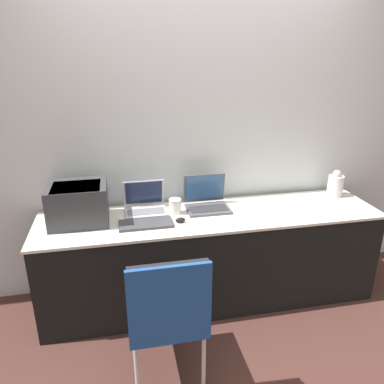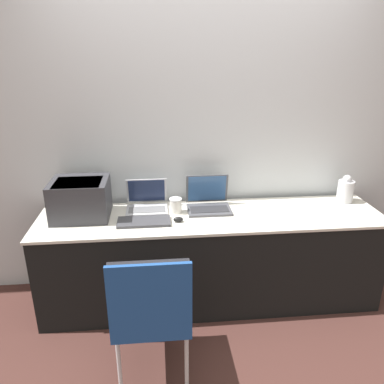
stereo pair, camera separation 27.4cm
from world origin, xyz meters
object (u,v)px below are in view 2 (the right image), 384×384
object	(u,v)px
external_keyboard	(144,222)
mouse	(178,219)
laptop_left	(147,203)
laptop_right	(208,202)
printer	(80,197)
metal_pitcher	(346,190)
chair	(151,306)
coffee_cup	(176,205)

from	to	relation	value
external_keyboard	mouse	xyz separation A→B (m)	(0.25, -0.01, 0.01)
laptop_left	laptop_right	size ratio (longest dim) A/B	0.95
printer	external_keyboard	bearing A→B (deg)	-18.84
external_keyboard	mouse	world-z (taller)	mouse
laptop_right	metal_pitcher	bearing A→B (deg)	1.75
mouse	laptop_right	bearing A→B (deg)	41.92
external_keyboard	metal_pitcher	xyz separation A→B (m)	(1.61, 0.25, 0.09)
printer	laptop_right	size ratio (longest dim) A/B	1.23
printer	chair	xyz separation A→B (m)	(0.50, -0.85, -0.33)
printer	laptop_right	bearing A→B (deg)	3.60
printer	mouse	bearing A→B (deg)	-13.06
printer	laptop_left	distance (m)	0.50
printer	mouse	size ratio (longest dim) A/B	5.76
metal_pitcher	printer	bearing A→B (deg)	-177.40
printer	coffee_cup	distance (m)	0.70
external_keyboard	coffee_cup	bearing A→B (deg)	34.52
laptop_right	mouse	xyz separation A→B (m)	(-0.25, -0.22, -0.04)
chair	external_keyboard	bearing A→B (deg)	93.79
chair	coffee_cup	bearing A→B (deg)	77.51
laptop_left	printer	bearing A→B (deg)	-168.72
printer	external_keyboard	xyz separation A→B (m)	(0.46, -0.16, -0.14)
coffee_cup	laptop_left	bearing A→B (deg)	157.99
metal_pitcher	chair	distance (m)	1.85
laptop_right	chair	size ratio (longest dim) A/B	0.37
laptop_left	chair	distance (m)	0.98
laptop_right	metal_pitcher	size ratio (longest dim) A/B	1.46
mouse	chair	xyz separation A→B (m)	(-0.20, -0.69, -0.20)
mouse	external_keyboard	bearing A→B (deg)	178.35
laptop_right	external_keyboard	world-z (taller)	laptop_right
laptop_left	laptop_right	bearing A→B (deg)	-4.25
laptop_left	metal_pitcher	bearing A→B (deg)	-0.03
laptop_left	chair	world-z (taller)	laptop_left
laptop_left	external_keyboard	distance (m)	0.25
laptop_left	coffee_cup	world-z (taller)	laptop_left
laptop_left	laptop_right	world-z (taller)	laptop_right
laptop_left	laptop_right	xyz separation A→B (m)	(0.47, -0.04, 0.00)
laptop_left	mouse	world-z (taller)	laptop_left
printer	chair	bearing A→B (deg)	-59.48
mouse	laptop_left	bearing A→B (deg)	131.28
printer	metal_pitcher	size ratio (longest dim) A/B	1.80
external_keyboard	coffee_cup	distance (m)	0.29
laptop_right	metal_pitcher	distance (m)	1.12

